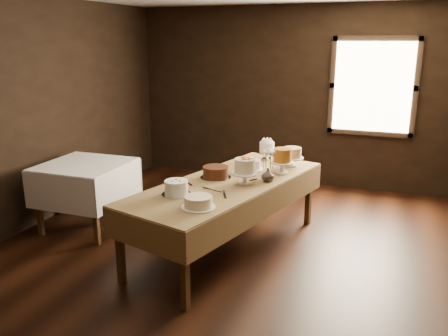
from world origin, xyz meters
TOP-DOWN VIEW (x-y plane):
  - floor at (0.00, 0.00)m, footprint 5.00×6.00m
  - wall_back at (0.00, 3.00)m, footprint 5.00×0.02m
  - wall_left at (-2.50, 0.00)m, footprint 0.02×6.00m
  - window at (1.30, 2.94)m, footprint 1.10×0.05m
  - display_table at (0.03, 0.22)m, footprint 1.63×2.74m
  - side_table at (-1.81, 0.19)m, footprint 1.00×1.00m
  - cake_meringue at (0.17, 1.29)m, footprint 0.22×0.22m
  - cake_speckled at (0.54, 1.08)m, footprint 0.28×0.28m
  - cake_lattice at (0.12, 0.77)m, footprint 0.32×0.32m
  - cake_caramel at (0.50, 0.74)m, footprint 0.27×0.27m
  - cake_chocolate at (-0.13, 0.29)m, footprint 0.40×0.40m
  - cake_flowers at (0.23, 0.21)m, footprint 0.28×0.28m
  - cake_swirl at (-0.28, -0.37)m, footprint 0.32×0.32m
  - cake_cream at (0.06, -0.62)m, footprint 0.32×0.32m
  - cake_server_a at (0.03, -0.12)m, footprint 0.24×0.10m
  - cake_server_b at (0.18, -0.24)m, footprint 0.13×0.23m
  - cake_server_c at (0.04, 0.59)m, footprint 0.05×0.24m
  - cake_server_d at (0.35, 0.47)m, footprint 0.16×0.21m
  - cake_server_e at (-0.32, -0.01)m, footprint 0.20×0.18m
  - flower_vase at (0.44, 0.38)m, footprint 0.18×0.18m
  - flower_bouquet at (0.44, 0.38)m, footprint 0.14×0.14m

SIDE VIEW (x-z plane):
  - floor at x=0.00m, z-range -0.01..0.01m
  - side_table at x=-1.81m, z-range 0.31..1.14m
  - display_table at x=0.03m, z-range 0.34..1.13m
  - cake_server_a at x=0.03m, z-range 0.79..0.80m
  - cake_server_b at x=0.18m, z-range 0.79..0.80m
  - cake_server_c at x=0.04m, z-range 0.79..0.80m
  - cake_server_d at x=0.35m, z-range 0.79..0.80m
  - cake_server_e at x=-0.32m, z-range 0.79..0.80m
  - cake_lattice at x=0.12m, z-range 0.79..0.90m
  - cake_cream at x=0.06m, z-range 0.79..0.90m
  - cake_chocolate at x=-0.13m, z-range 0.79..0.92m
  - cake_swirl at x=-0.28m, z-range 0.79..0.94m
  - flower_vase at x=0.44m, z-range 0.79..0.94m
  - cake_speckled at x=0.54m, z-range 0.78..1.02m
  - cake_meringue at x=0.17m, z-range 0.78..1.02m
  - cake_flowers at x=0.23m, z-range 0.78..1.06m
  - cake_caramel at x=0.50m, z-range 0.77..1.08m
  - flower_bouquet at x=0.44m, z-range 0.96..1.16m
  - wall_back at x=0.00m, z-range 0.00..2.80m
  - wall_left at x=-2.50m, z-range 0.00..2.80m
  - window at x=1.30m, z-range 0.95..2.25m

